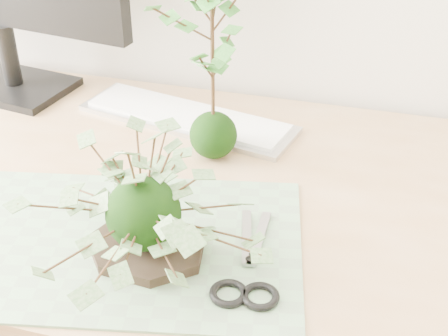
# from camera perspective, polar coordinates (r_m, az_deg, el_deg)

# --- Properties ---
(desk) EXTENTS (1.60, 0.70, 0.74)m
(desk) POSITION_cam_1_polar(r_m,az_deg,el_deg) (1.06, -3.14, -5.44)
(desk) COLOR tan
(desk) RESTS_ON ground_plane
(cutting_mat) EXTENTS (0.55, 0.42, 0.00)m
(cutting_mat) POSITION_cam_1_polar(r_m,az_deg,el_deg) (0.89, -9.02, -6.70)
(cutting_mat) COLOR gray
(cutting_mat) RESTS_ON desk
(stone_dish) EXTENTS (0.19, 0.19, 0.01)m
(stone_dish) POSITION_cam_1_polar(r_m,az_deg,el_deg) (0.86, -7.10, -7.25)
(stone_dish) COLOR black
(stone_dish) RESTS_ON cutting_mat
(ivy_kokedama) EXTENTS (0.35, 0.35, 0.20)m
(ivy_kokedama) POSITION_cam_1_polar(r_m,az_deg,el_deg) (0.80, -7.60, -1.43)
(ivy_kokedama) COLOR black
(ivy_kokedama) RESTS_ON stone_dish
(maple_kokedama) EXTENTS (0.24, 0.24, 0.34)m
(maple_kokedama) POSITION_cam_1_polar(r_m,az_deg,el_deg) (0.98, -1.09, 13.19)
(maple_kokedama) COLOR black
(maple_kokedama) RESTS_ON desk
(keyboard) EXTENTS (0.44, 0.21, 0.02)m
(keyboard) POSITION_cam_1_polar(r_m,az_deg,el_deg) (1.19, -3.37, 4.67)
(keyboard) COLOR #BDBDBE
(keyboard) RESTS_ON desk
(scissors) EXTENTS (0.10, 0.20, 0.01)m
(scissors) POSITION_cam_1_polar(r_m,az_deg,el_deg) (0.81, 1.76, -10.23)
(scissors) COLOR gray
(scissors) RESTS_ON cutting_mat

